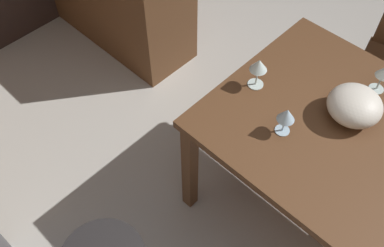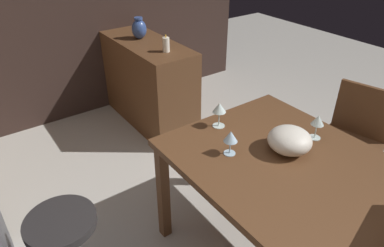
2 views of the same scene
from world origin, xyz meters
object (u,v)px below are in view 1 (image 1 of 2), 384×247
object	(u,v)px
wine_glass_left	(286,115)
fruit_bowl	(355,105)
dining_table	(346,145)
wine_glass_center	(259,66)

from	to	relation	value
wine_glass_left	fruit_bowl	distance (m)	0.32
dining_table	wine_glass_left	world-z (taller)	wine_glass_left
wine_glass_center	fruit_bowl	xyz separation A→B (m)	(-0.41, -0.14, -0.05)
fruit_bowl	wine_glass_left	bearing A→B (deg)	59.17
wine_glass_left	fruit_bowl	size ratio (longest dim) A/B	0.60
wine_glass_left	fruit_bowl	xyz separation A→B (m)	(-0.16, -0.27, -0.04)
dining_table	fruit_bowl	xyz separation A→B (m)	(0.06, -0.07, 0.15)
wine_glass_left	fruit_bowl	world-z (taller)	wine_glass_left
wine_glass_center	fruit_bowl	size ratio (longest dim) A/B	0.67
wine_glass_left	wine_glass_center	size ratio (longest dim) A/B	0.90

